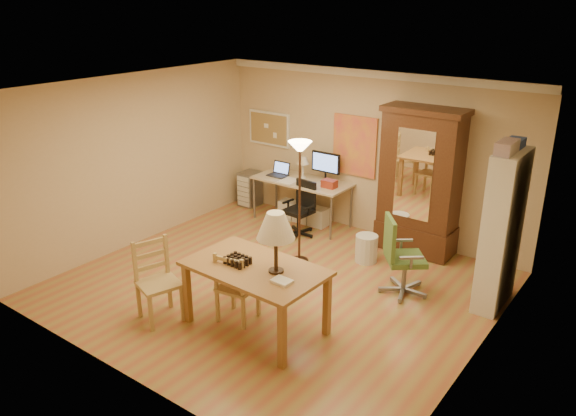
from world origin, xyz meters
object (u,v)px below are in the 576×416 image
Objects in this scene: dining_table at (262,256)px; armoire at (419,191)px; office_chair_black at (300,221)px; computer_desk at (304,197)px; bookshelf at (501,231)px; office_chair_green at (401,273)px.

armoire is at bearing 80.96° from dining_table.
armoire is at bearing 17.29° from office_chair_black.
computer_desk is at bearing -177.81° from armoire.
office_chair_black is at bearing -63.51° from computer_desk.
dining_table is at bearing -63.32° from computer_desk.
bookshelf is (2.02, 2.25, 0.04)m from dining_table.
office_chair_black is (-1.32, 2.62, -0.73)m from dining_table.
office_chair_green reaches higher than office_chair_black.
bookshelf reaches higher than computer_desk.
computer_desk is 1.89× the size of office_chair_black.
bookshelf is at bearing -13.50° from computer_desk.
armoire reaches higher than office_chair_black.
bookshelf is (3.58, -0.86, 0.54)m from computer_desk.
computer_desk is (-1.56, 3.11, -0.50)m from dining_table.
dining_table is at bearing -117.27° from office_chair_green.
office_chair_black is at bearing 116.71° from dining_table.
computer_desk is 2.13m from armoire.
office_chair_green is at bearing -157.60° from bookshelf.
computer_desk is 1.59× the size of office_chair_green.
dining_table is 0.97× the size of computer_desk.
computer_desk reaches higher than office_chair_black.
computer_desk is at bearing 116.68° from dining_table.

